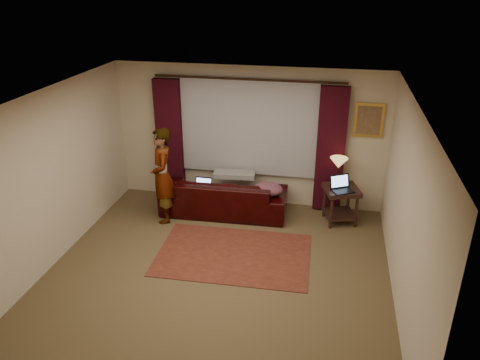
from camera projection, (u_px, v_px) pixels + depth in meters
name	position (u px, v px, depth m)	size (l,w,h in m)	color
floor	(217.00, 274.00, 6.91)	(5.00, 5.00, 0.01)	brown
ceiling	(213.00, 101.00, 5.85)	(5.00, 5.00, 0.02)	silver
wall_back	(249.00, 137.00, 8.62)	(5.00, 0.02, 2.60)	beige
wall_front	(146.00, 314.00, 4.14)	(5.00, 0.02, 2.60)	beige
wall_left	(50.00, 180.00, 6.84)	(0.02, 5.00, 2.60)	beige
wall_right	(406.00, 211.00, 5.92)	(0.02, 5.00, 2.60)	beige
sheer_curtain	(248.00, 127.00, 8.48)	(2.50, 0.05, 1.80)	#A7A7AF
drape_left	(170.00, 139.00, 8.84)	(0.50, 0.14, 2.30)	black
drape_right	(331.00, 150.00, 8.30)	(0.50, 0.14, 2.30)	black
curtain_rod	(248.00, 79.00, 8.08)	(0.04, 0.04, 3.40)	black
picture_frame	(369.00, 120.00, 8.03)	(0.50, 0.04, 0.60)	gold
sofa	(224.00, 189.00, 8.50)	(2.27, 0.98, 0.92)	black
throw_blanket	(234.00, 162.00, 8.51)	(0.76, 0.30, 0.09)	gray
clothing_pile	(268.00, 189.00, 8.24)	(0.52, 0.40, 0.22)	brown
laptop_sofa	(202.00, 186.00, 8.38)	(0.31, 0.33, 0.22)	black
area_rug	(234.00, 254.00, 7.37)	(2.38, 1.58, 0.01)	maroon
end_table	(340.00, 205.00, 8.22)	(0.57, 0.57, 0.66)	black
tiffany_lamp	(338.00, 171.00, 8.14)	(0.31, 0.31, 0.49)	#9E8F4C
laptop_table	(343.00, 184.00, 7.92)	(0.35, 0.39, 0.26)	black
person	(162.00, 176.00, 8.09)	(0.50, 0.50, 1.71)	gray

